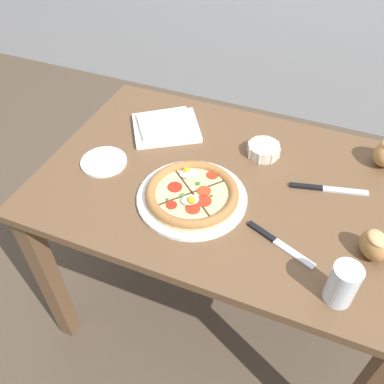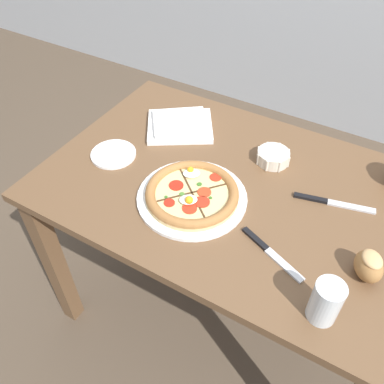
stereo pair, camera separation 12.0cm
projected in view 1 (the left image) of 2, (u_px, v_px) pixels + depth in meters
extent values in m
plane|color=brown|center=(218.00, 303.00, 1.81)|extent=(12.00, 12.00, 0.00)
cube|color=brown|center=(229.00, 184.00, 1.30)|extent=(1.19, 0.79, 0.03)
cube|color=brown|center=(50.00, 281.00, 1.48)|extent=(0.06, 0.06, 0.72)
cube|color=brown|center=(138.00, 165.00, 1.93)|extent=(0.06, 0.06, 0.72)
cube|color=brown|center=(377.00, 231.00, 1.64)|extent=(0.06, 0.06, 0.72)
cylinder|color=white|center=(192.00, 198.00, 1.22)|extent=(0.33, 0.33, 0.01)
cylinder|color=#DBB775|center=(192.00, 195.00, 1.21)|extent=(0.28, 0.28, 0.01)
cylinder|color=#E0CC84|center=(192.00, 193.00, 1.21)|extent=(0.23, 0.23, 0.00)
torus|color=#A36B38|center=(192.00, 193.00, 1.21)|extent=(0.28, 0.28, 0.03)
cube|color=#472D19|center=(201.00, 205.00, 1.17)|extent=(0.09, 0.08, 0.00)
cube|color=#472D19|center=(209.00, 186.00, 1.23)|extent=(0.08, 0.09, 0.00)
cube|color=#472D19|center=(183.00, 181.00, 1.24)|extent=(0.09, 0.08, 0.00)
cube|color=#472D19|center=(174.00, 199.00, 1.19)|extent=(0.08, 0.09, 0.00)
cylinder|color=red|center=(193.00, 208.00, 1.16)|extent=(0.04, 0.04, 0.00)
cylinder|color=red|center=(172.00, 205.00, 1.17)|extent=(0.03, 0.03, 0.00)
cylinder|color=red|center=(204.00, 191.00, 1.21)|extent=(0.04, 0.04, 0.00)
cylinder|color=red|center=(175.00, 187.00, 1.22)|extent=(0.04, 0.04, 0.00)
cylinder|color=red|center=(204.00, 201.00, 1.18)|extent=(0.05, 0.05, 0.00)
cylinder|color=red|center=(212.00, 175.00, 1.26)|extent=(0.04, 0.04, 0.00)
ellipsoid|color=white|center=(190.00, 200.00, 1.18)|extent=(0.07, 0.06, 0.01)
sphere|color=#F4AD1E|center=(191.00, 200.00, 1.17)|extent=(0.02, 0.02, 0.02)
ellipsoid|color=white|center=(188.00, 173.00, 1.26)|extent=(0.07, 0.07, 0.01)
sphere|color=#F4AD1E|center=(187.00, 170.00, 1.26)|extent=(0.02, 0.02, 0.02)
cylinder|color=#386B23|center=(167.00, 199.00, 1.19)|extent=(0.01, 0.01, 0.00)
cylinder|color=#477A2D|center=(182.00, 195.00, 1.20)|extent=(0.02, 0.02, 0.00)
cylinder|color=#386B23|center=(211.00, 196.00, 1.20)|extent=(0.01, 0.01, 0.00)
cylinder|color=#386B23|center=(198.00, 184.00, 1.23)|extent=(0.02, 0.02, 0.00)
cylinder|color=#386B23|center=(184.00, 199.00, 1.19)|extent=(0.01, 0.01, 0.00)
cylinder|color=#386B23|center=(196.00, 202.00, 1.18)|extent=(0.01, 0.01, 0.00)
cylinder|color=silver|center=(264.00, 150.00, 1.36)|extent=(0.10, 0.10, 0.04)
cylinder|color=gold|center=(264.00, 149.00, 1.36)|extent=(0.08, 0.08, 0.02)
cylinder|color=silver|center=(279.00, 154.00, 1.35)|extent=(0.01, 0.01, 0.04)
cylinder|color=silver|center=(277.00, 146.00, 1.38)|extent=(0.01, 0.01, 0.04)
cylinder|color=silver|center=(268.00, 141.00, 1.40)|extent=(0.01, 0.01, 0.04)
cylinder|color=silver|center=(256.00, 141.00, 1.40)|extent=(0.01, 0.01, 0.04)
cylinder|color=silver|center=(248.00, 146.00, 1.38)|extent=(0.01, 0.01, 0.04)
cylinder|color=silver|center=(250.00, 154.00, 1.35)|extent=(0.01, 0.01, 0.04)
cylinder|color=silver|center=(259.00, 159.00, 1.33)|extent=(0.01, 0.01, 0.04)
cylinder|color=silver|center=(272.00, 159.00, 1.33)|extent=(0.01, 0.01, 0.04)
cube|color=white|center=(166.00, 128.00, 1.47)|extent=(0.30, 0.29, 0.02)
cube|color=white|center=(166.00, 124.00, 1.46)|extent=(0.25, 0.24, 0.02)
ellipsoid|color=#A3703D|center=(374.00, 246.00, 1.05)|extent=(0.10, 0.11, 0.07)
ellipsoid|color=tan|center=(377.00, 238.00, 1.03)|extent=(0.07, 0.08, 0.02)
cube|color=silver|center=(345.00, 191.00, 1.25)|extent=(0.14, 0.05, 0.01)
cube|color=black|center=(306.00, 186.00, 1.26)|extent=(0.10, 0.04, 0.01)
cube|color=silver|center=(294.00, 254.00, 1.08)|extent=(0.12, 0.07, 0.01)
cube|color=black|center=(262.00, 231.00, 1.13)|extent=(0.09, 0.05, 0.01)
cylinder|color=white|center=(343.00, 284.00, 0.95)|extent=(0.07, 0.07, 0.12)
cylinder|color=silver|center=(340.00, 289.00, 0.96)|extent=(0.06, 0.06, 0.07)
cylinder|color=white|center=(104.00, 162.00, 1.34)|extent=(0.15, 0.15, 0.01)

